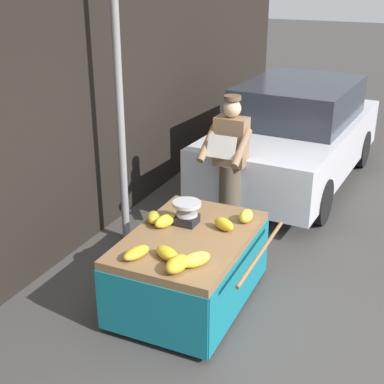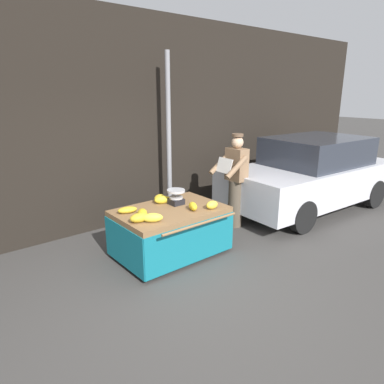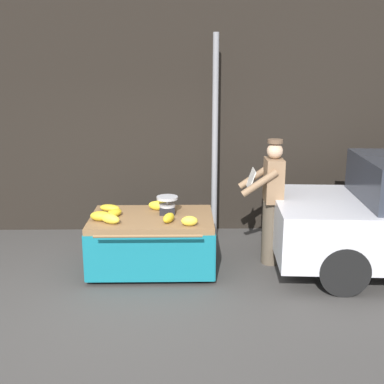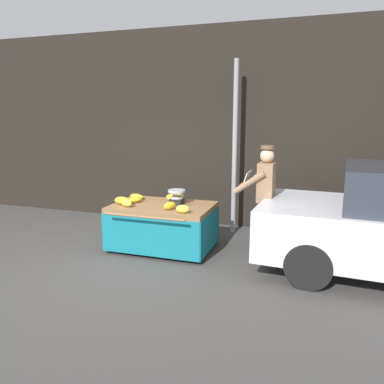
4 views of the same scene
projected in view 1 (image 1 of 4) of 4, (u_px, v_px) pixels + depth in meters
ground_plane at (286, 346)px, 4.74m from camera, size 60.00×60.00×0.00m
back_wall at (6, 102)px, 5.08m from camera, size 16.00×0.24×3.80m
street_pole at (120, 114)px, 6.01m from camera, size 0.09×0.09×3.11m
banana_cart at (189, 254)px, 5.17m from camera, size 1.62×1.27×0.74m
weighing_scale at (187, 213)px, 5.26m from camera, size 0.28×0.28×0.23m
banana_bunch_0 at (224, 224)px, 5.17m from camera, size 0.20×0.26×0.12m
banana_bunch_1 at (136, 253)px, 4.68m from camera, size 0.31×0.21×0.09m
banana_bunch_2 at (246, 216)px, 5.33m from camera, size 0.21×0.14×0.12m
banana_bunch_3 at (177, 264)px, 4.47m from camera, size 0.29×0.19×0.13m
banana_bunch_4 at (195, 260)px, 4.54m from camera, size 0.31×0.27×0.12m
banana_bunch_5 at (167, 254)px, 4.66m from camera, size 0.25×0.31×0.10m
banana_bunch_6 at (165, 221)px, 5.23m from camera, size 0.27×0.20×0.12m
banana_bunch_7 at (154, 217)px, 5.33m from camera, size 0.26×0.22×0.10m
vendor_person at (230, 165)px, 6.46m from camera, size 0.59×0.52×1.71m
parked_car at (295, 134)px, 8.08m from camera, size 4.00×1.95×1.51m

